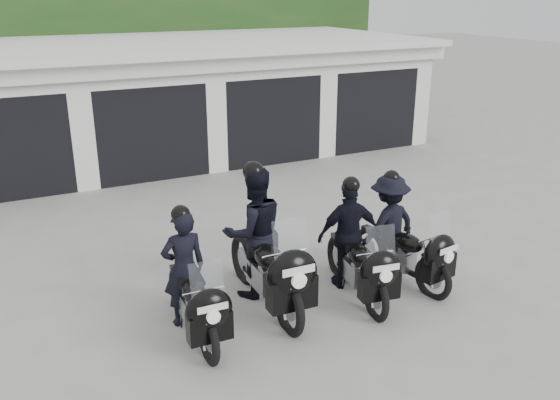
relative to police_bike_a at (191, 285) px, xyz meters
name	(u,v)px	position (x,y,z in m)	size (l,w,h in m)	color
ground	(250,275)	(1.35, 1.18, -0.69)	(80.00, 80.00, 0.00)	#9F9F9A
garage_block	(126,102)	(1.35, 9.24, 0.73)	(16.40, 6.80, 2.96)	white
background_vegetation	(100,37)	(1.72, 14.10, 2.08)	(20.00, 3.90, 5.80)	#1A3D16
police_bike_a	(191,285)	(0.00, 0.00, 0.00)	(0.62, 2.01, 1.75)	black
police_bike_b	(260,243)	(1.18, 0.40, 0.19)	(0.96, 2.41, 2.10)	black
police_bike_c	(353,244)	(2.51, 0.04, 0.07)	(1.05, 2.05, 1.79)	black
police_bike_d	(396,232)	(3.34, 0.14, 0.06)	(1.13, 2.01, 1.76)	black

